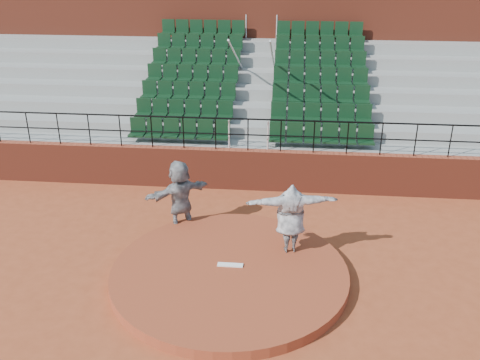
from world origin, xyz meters
name	(u,v)px	position (x,y,z in m)	size (l,w,h in m)	color
ground	(230,278)	(0.00, 0.00, 0.00)	(90.00, 90.00, 0.00)	brown
pitchers_mound	(230,274)	(0.00, 0.00, 0.12)	(5.50, 5.50, 0.25)	brown
pitching_rubber	(230,265)	(0.00, 0.15, 0.27)	(0.60, 0.15, 0.03)	white
boundary_wall	(248,169)	(0.00, 5.00, 0.65)	(24.00, 0.30, 1.30)	maroon
wall_railing	(248,128)	(0.00, 5.00, 2.03)	(24.04, 0.05, 1.03)	black
seating_deck	(256,112)	(0.00, 8.65, 1.44)	(24.00, 5.97, 4.63)	gray
press_box_facade	(263,36)	(0.00, 12.60, 3.55)	(24.00, 3.00, 7.10)	maroon
pitcher	(291,218)	(1.37, 0.98, 1.14)	(2.18, 0.59, 1.78)	black
fielder	(180,196)	(-1.59, 2.23, 0.99)	(1.84, 0.59, 1.98)	black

